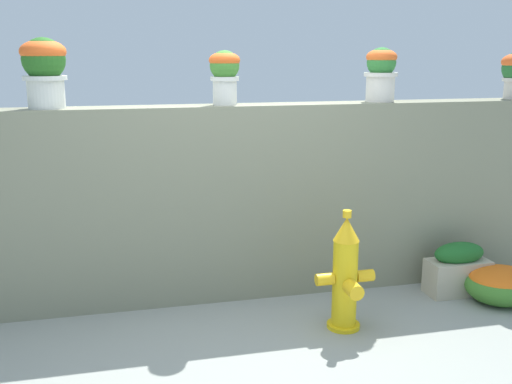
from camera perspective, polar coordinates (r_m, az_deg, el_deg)
ground_plane at (r=4.13m, az=-0.53°, el=-14.45°), size 24.00×24.00×0.00m
stone_wall at (r=4.71m, az=-3.09°, el=-1.05°), size 5.84×0.30×1.52m
potted_plant_1 at (r=4.53m, az=-19.34°, el=11.13°), size 0.31×0.31×0.49m
potted_plant_2 at (r=4.58m, az=-2.98°, el=11.27°), size 0.23×0.23×0.40m
potted_plant_3 at (r=4.99m, az=11.70°, el=11.15°), size 0.27×0.27×0.42m
fire_hydrant at (r=4.29m, az=8.42°, el=-7.86°), size 0.42×0.34×0.86m
flower_bush_left at (r=5.13m, az=22.13°, el=-7.98°), size 0.57×0.51×0.29m
planter_box at (r=5.16m, az=18.48°, el=-6.93°), size 0.50×0.24×0.43m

